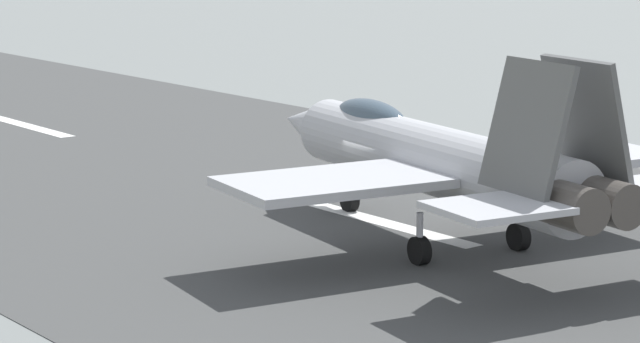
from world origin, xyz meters
name	(u,v)px	position (x,y,z in m)	size (l,w,h in m)	color
ground_plane	(394,226)	(0.00, 0.00, 0.00)	(400.00, 400.00, 0.00)	slate
runway_strip	(394,226)	(-0.02, 0.00, 0.01)	(240.00, 26.00, 0.02)	#414242
fighter_jet	(434,157)	(-2.26, 0.56, 2.44)	(16.90, 13.42, 5.64)	#B0B1B6
marker_cone_mid	(600,162)	(2.19, -11.75, 0.28)	(0.44, 0.44, 0.55)	orange
marker_cone_far	(352,117)	(16.31, -11.75, 0.28)	(0.44, 0.44, 0.55)	orange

